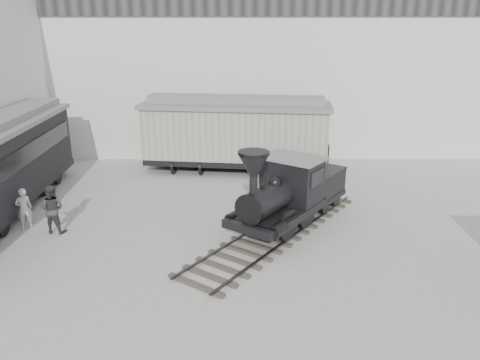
{
  "coord_description": "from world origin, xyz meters",
  "views": [
    {
      "loc": [
        -0.31,
        -12.94,
        7.63
      ],
      "look_at": [
        -0.2,
        3.88,
        2.0
      ],
      "focal_mm": 35.0,
      "sensor_mm": 36.0,
      "label": 1
    }
  ],
  "objects_px": {
    "locomotive": "(287,196)",
    "boxcar": "(236,132)",
    "visitor_a": "(24,209)",
    "visitor_b": "(52,209)"
  },
  "relations": [
    {
      "from": "locomotive",
      "to": "visitor_a",
      "type": "height_order",
      "value": "locomotive"
    },
    {
      "from": "visitor_b",
      "to": "boxcar",
      "type": "bearing_deg",
      "value": -123.79
    },
    {
      "from": "locomotive",
      "to": "boxcar",
      "type": "relative_size",
      "value": 0.91
    },
    {
      "from": "boxcar",
      "to": "visitor_b",
      "type": "bearing_deg",
      "value": -123.95
    },
    {
      "from": "visitor_a",
      "to": "visitor_b",
      "type": "distance_m",
      "value": 1.29
    },
    {
      "from": "boxcar",
      "to": "visitor_a",
      "type": "height_order",
      "value": "boxcar"
    },
    {
      "from": "visitor_a",
      "to": "visitor_b",
      "type": "height_order",
      "value": "visitor_b"
    },
    {
      "from": "boxcar",
      "to": "locomotive",
      "type": "bearing_deg",
      "value": -68.02
    },
    {
      "from": "visitor_b",
      "to": "visitor_a",
      "type": "bearing_deg",
      "value": -8.06
    },
    {
      "from": "locomotive",
      "to": "boxcar",
      "type": "height_order",
      "value": "boxcar"
    }
  ]
}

